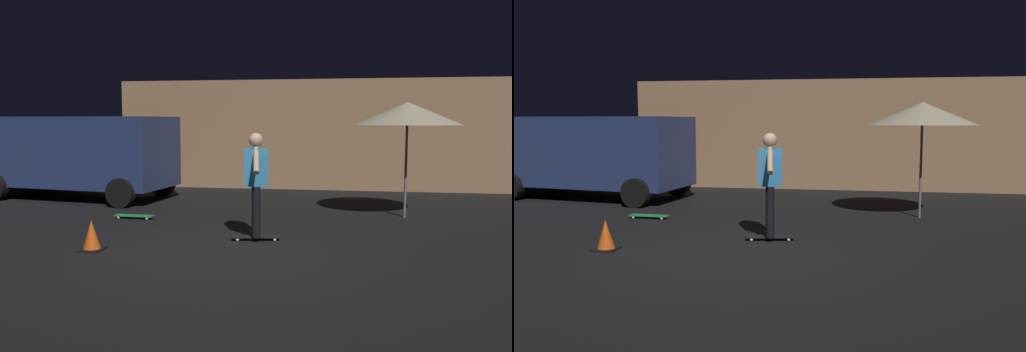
# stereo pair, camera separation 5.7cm
# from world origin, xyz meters

# --- Properties ---
(ground_plane) EXTENTS (28.00, 28.00, 0.00)m
(ground_plane) POSITION_xyz_m (0.00, 0.00, 0.00)
(ground_plane) COLOR black
(low_building) EXTENTS (12.10, 4.44, 3.08)m
(low_building) POSITION_xyz_m (1.45, 9.43, 1.54)
(low_building) COLOR #AD7F56
(low_building) RESTS_ON ground_plane
(parked_van) EXTENTS (4.83, 2.78, 2.03)m
(parked_van) POSITION_xyz_m (-4.67, 4.74, 1.16)
(parked_van) COLOR navy
(parked_van) RESTS_ON ground_plane
(patio_umbrella) EXTENTS (2.10, 2.10, 2.30)m
(patio_umbrella) POSITION_xyz_m (3.04, 3.29, 2.07)
(patio_umbrella) COLOR slate
(patio_umbrella) RESTS_ON ground_plane
(skateboard_ridden) EXTENTS (0.80, 0.33, 0.07)m
(skateboard_ridden) POSITION_xyz_m (0.41, 0.86, 0.06)
(skateboard_ridden) COLOR black
(skateboard_ridden) RESTS_ON ground_plane
(skateboard_spare) EXTENTS (0.79, 0.25, 0.07)m
(skateboard_spare) POSITION_xyz_m (-2.27, 2.31, 0.06)
(skateboard_spare) COLOR green
(skateboard_spare) RESTS_ON ground_plane
(skater) EXTENTS (0.41, 0.98, 1.67)m
(skater) POSITION_xyz_m (0.41, 0.86, 1.04)
(skater) COLOR black
(skater) RESTS_ON skateboard_ridden
(traffic_cone) EXTENTS (0.34, 0.34, 0.46)m
(traffic_cone) POSITION_xyz_m (-1.91, -0.19, 0.21)
(traffic_cone) COLOR black
(traffic_cone) RESTS_ON ground_plane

